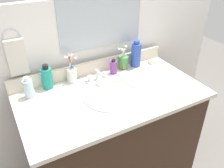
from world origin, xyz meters
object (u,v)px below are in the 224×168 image
at_px(soap_bar, 153,62).
at_px(faucet, 98,77).
at_px(cup_white_ceramic, 72,74).
at_px(bottle_gel_clear, 28,88).
at_px(hand_towel, 17,57).
at_px(bottle_cream_purple, 113,67).
at_px(bottle_mouthwash_teal, 47,78).
at_px(bottle_shampoo_blue, 136,54).
at_px(cup_green, 123,62).

bearing_deg(soap_bar, faucet, -175.99).
height_order(cup_white_ceramic, soap_bar, cup_white_ceramic).
bearing_deg(bottle_gel_clear, faucet, -3.45).
bearing_deg(hand_towel, bottle_cream_purple, -8.90).
xyz_separation_m(bottle_mouthwash_teal, bottle_cream_purple, (0.46, -0.03, -0.02)).
distance_m(bottle_cream_purple, soap_bar, 0.34).
bearing_deg(bottle_shampoo_blue, bottle_mouthwash_teal, 178.98).
xyz_separation_m(cup_white_ceramic, cup_green, (0.39, -0.00, -0.00)).
xyz_separation_m(bottle_cream_purple, cup_white_ceramic, (-0.29, 0.03, 0.01)).
bearing_deg(bottle_gel_clear, hand_towel, 98.33).
bearing_deg(bottle_mouthwash_teal, soap_bar, -2.82).
distance_m(bottle_shampoo_blue, soap_bar, 0.16).
height_order(hand_towel, soap_bar, hand_towel).
height_order(hand_towel, faucet, hand_towel).
relative_size(hand_towel, bottle_shampoo_blue, 1.10).
bearing_deg(hand_towel, bottle_gel_clear, -81.67).
height_order(bottle_shampoo_blue, cup_white_ceramic, bottle_shampoo_blue).
relative_size(bottle_gel_clear, bottle_cream_purple, 1.30).
distance_m(bottle_mouthwash_teal, bottle_cream_purple, 0.46).
relative_size(hand_towel, cup_green, 1.20).
height_order(bottle_gel_clear, bottle_mouthwash_teal, bottle_mouthwash_teal).
height_order(cup_green, soap_bar, cup_green).
xyz_separation_m(faucet, cup_white_ceramic, (-0.15, 0.07, 0.03)).
distance_m(bottle_shampoo_blue, cup_white_ceramic, 0.49).
height_order(bottle_shampoo_blue, cup_green, bottle_shampoo_blue).
bearing_deg(cup_green, soap_bar, -8.45).
height_order(faucet, bottle_shampoo_blue, bottle_shampoo_blue).
xyz_separation_m(bottle_gel_clear, cup_green, (0.68, 0.04, -0.01)).
bearing_deg(bottle_shampoo_blue, soap_bar, -11.05).
bearing_deg(soap_bar, bottle_gel_clear, -179.55).
relative_size(bottle_gel_clear, cup_green, 0.74).
relative_size(bottle_cream_purple, soap_bar, 1.64).
relative_size(cup_white_ceramic, soap_bar, 3.08).
height_order(bottle_mouthwash_teal, soap_bar, bottle_mouthwash_teal).
bearing_deg(bottle_shampoo_blue, bottle_gel_clear, -177.46).
height_order(bottle_gel_clear, bottle_cream_purple, bottle_gel_clear).
distance_m(cup_green, soap_bar, 0.25).
xyz_separation_m(bottle_mouthwash_teal, cup_white_ceramic, (0.16, 0.00, -0.01)).
distance_m(faucet, cup_white_ceramic, 0.17).
xyz_separation_m(bottle_shampoo_blue, soap_bar, (0.14, -0.03, -0.08)).
relative_size(hand_towel, soap_bar, 3.44).
bearing_deg(soap_bar, hand_towel, 173.80).
height_order(faucet, cup_green, cup_green).
bearing_deg(faucet, bottle_shampoo_blue, 10.17).
xyz_separation_m(bottle_gel_clear, soap_bar, (0.92, 0.01, -0.05)).
bearing_deg(hand_towel, bottle_shampoo_blue, -5.34).
bearing_deg(bottle_gel_clear, bottle_shampoo_blue, 2.54).
height_order(hand_towel, bottle_shampoo_blue, hand_towel).
relative_size(bottle_gel_clear, bottle_mouthwash_teal, 0.84).
relative_size(bottle_cream_purple, cup_white_ceramic, 0.53).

